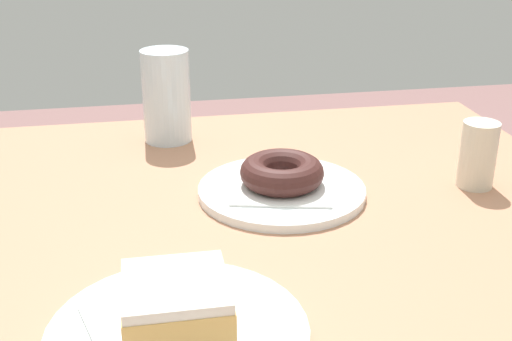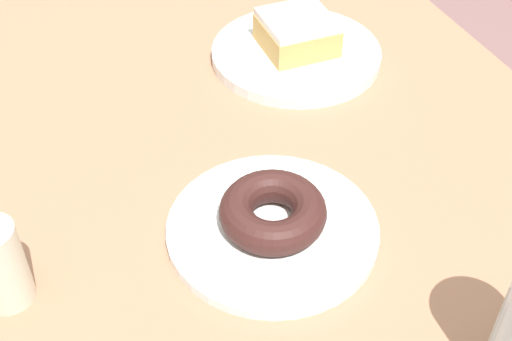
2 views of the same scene
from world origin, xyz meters
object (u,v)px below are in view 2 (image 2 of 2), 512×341
(plate_chocolate_ring, at_px, (269,230))
(donut_glazed_square, at_px, (297,32))
(plate_glazed_square, at_px, (296,54))
(donut_chocolate_ring, at_px, (270,212))

(plate_chocolate_ring, relative_size, donut_glazed_square, 2.39)
(plate_chocolate_ring, distance_m, plate_glazed_square, 0.32)
(donut_glazed_square, bearing_deg, donut_chocolate_ring, 150.88)
(donut_glazed_square, bearing_deg, plate_chocolate_ring, 150.88)
(plate_chocolate_ring, relative_size, plate_glazed_square, 0.94)
(donut_chocolate_ring, height_order, donut_glazed_square, donut_glazed_square)
(plate_chocolate_ring, bearing_deg, plate_glazed_square, -29.12)
(plate_chocolate_ring, distance_m, donut_glazed_square, 0.32)
(donut_chocolate_ring, bearing_deg, plate_chocolate_ring, 0.00)
(plate_glazed_square, height_order, donut_glazed_square, donut_glazed_square)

